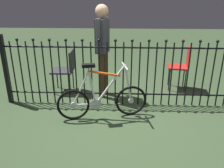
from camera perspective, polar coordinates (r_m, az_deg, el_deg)
ground_plane at (r=3.87m, az=2.08°, el=-8.57°), size 20.00×20.00×0.00m
iron_fence at (r=4.13m, az=1.50°, el=3.10°), size 4.20×0.07×1.26m
bicycle at (r=3.79m, az=-2.33°, el=-3.63°), size 1.44×0.45×0.93m
chair_charcoal at (r=4.83m, az=-11.00°, el=4.01°), size 0.43×0.43×0.86m
chair_red at (r=5.08m, az=16.66°, el=4.69°), size 0.45×0.45×0.89m
person_visitor at (r=4.41m, az=-2.36°, el=9.87°), size 0.26×0.46×1.74m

